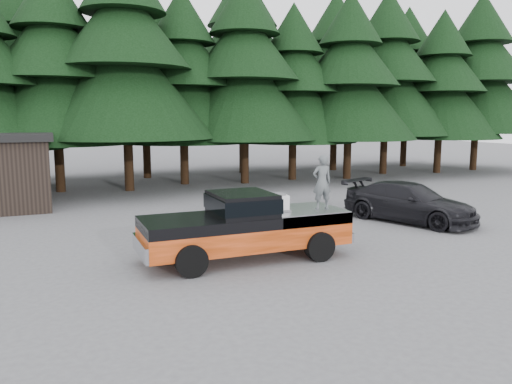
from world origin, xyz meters
name	(u,v)px	position (x,y,z in m)	size (l,w,h in m)	color
ground	(241,255)	(0.00, 0.00, 0.00)	(120.00, 120.00, 0.00)	#505052
pickup_truck	(245,236)	(-0.03, -0.41, 0.67)	(6.00, 2.04, 1.33)	#E25421
truck_cab	(242,203)	(-0.13, -0.41, 1.62)	(1.66, 1.90, 0.59)	black
air_compressor	(276,203)	(0.90, -0.44, 1.55)	(0.65, 0.54, 0.44)	silver
man_on_bed	(322,182)	(2.25, -0.70, 2.13)	(0.58, 0.38, 1.59)	#4F5456
parked_car	(409,202)	(7.70, 1.96, 0.75)	(2.11, 5.18, 1.50)	black
treeline	(142,53)	(0.42, 17.20, 7.72)	(60.15, 16.05, 17.50)	black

